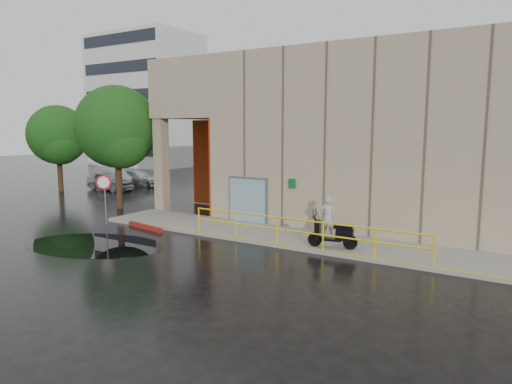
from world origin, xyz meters
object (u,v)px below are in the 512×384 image
tree_near (118,130)px  red_curb (145,227)px  stop_sign (104,188)px  car_b (115,178)px  person (328,217)px  car_a (110,181)px  tree_far (58,137)px  scooter (333,226)px  car_c (136,178)px

tree_near → red_curb: bearing=-31.6°
stop_sign → car_b: 14.50m
red_curb → person: bearing=15.3°
tree_near → car_a: bearing=143.3°
car_a → tree_far: size_ratio=0.64×
tree_near → stop_sign: bearing=-51.3°
stop_sign → tree_far: (-11.64, 5.96, 2.10)m
person → scooter: person is taller
person → tree_far: size_ratio=0.28×
tree_far → car_a: bearing=41.9°
car_b → tree_far: size_ratio=0.68×
person → red_curb: 8.26m
scooter → car_b: scooter is taller
car_b → tree_near: tree_near is taller
scooter → stop_sign: (-10.90, -1.16, 0.78)m
red_curb → tree_near: size_ratio=0.35×
red_curb → car_b: bearing=143.2°
person → tree_far: (-21.77, 3.46, 2.85)m
tree_far → person: bearing=-9.0°
stop_sign → tree_near: bearing=112.6°
red_curb → car_a: car_a is taller
scooter → car_c: 22.57m
red_curb → tree_near: (-4.89, 3.01, 4.29)m
person → tree_near: size_ratio=0.25×
stop_sign → red_curb: 2.78m
red_curb → stop_sign: bearing=-171.6°
scooter → car_b: (-21.47, 8.72, -0.28)m
red_curb → car_a: 13.83m
person → scooter: bearing=106.4°
car_a → scooter: bearing=-106.1°
car_c → tree_near: bearing=-153.7°
tree_far → car_b: bearing=74.7°
person → car_c: (-19.56, 8.46, -0.37)m
scooter → red_curb: bearing=174.1°
person → car_a: person is taller
car_b → tree_near: bearing=-105.1°
stop_sign → red_curb: size_ratio=0.99×
red_curb → car_a: bearing=145.4°
red_curb → car_b: (-12.78, 9.55, 0.59)m
scooter → tree_far: size_ratio=0.31×
car_c → tree_near: size_ratio=0.63×
scooter → car_a: size_ratio=0.48×
car_a → car_b: (-1.40, 1.70, 0.02)m
scooter → car_a: bearing=149.4°
car_b → car_c: car_b is taller
tree_far → stop_sign: bearing=-27.1°
car_c → tree_far: (-2.21, -5.00, 3.22)m
person → car_c: size_ratio=0.39×
car_b → stop_sign: bearing=-108.5°
tree_far → car_c: bearing=66.1°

